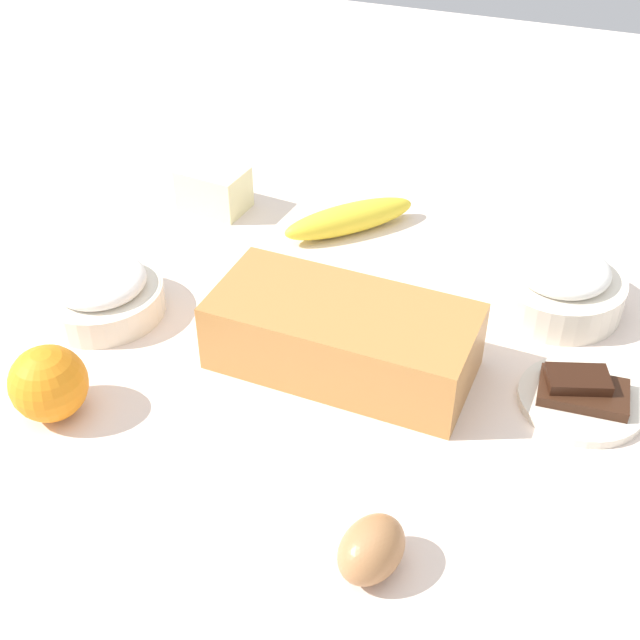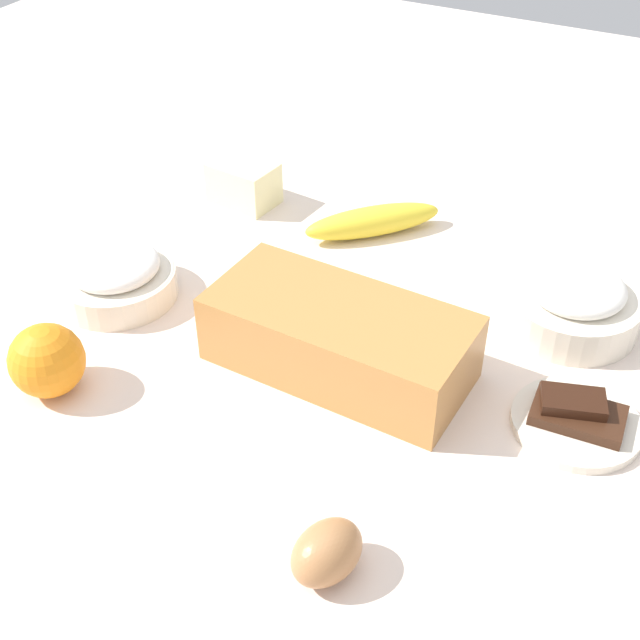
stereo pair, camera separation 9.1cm
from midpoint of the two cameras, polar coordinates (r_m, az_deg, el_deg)
name	(u,v)px [view 1 (the left image)]	position (r m, az deg, el deg)	size (l,w,h in m)	color
ground_plane	(320,355)	(0.94, -2.77, -2.51)	(2.40, 2.40, 0.02)	beige
loaf_pan	(343,335)	(0.89, -1.38, -1.17)	(0.29, 0.14, 0.08)	#B77A3D
flour_bowl	(560,284)	(1.00, 13.61, 2.30)	(0.15, 0.15, 0.07)	silver
sugar_bowl	(101,292)	(1.02, -17.26, 1.77)	(0.14, 0.14, 0.06)	silver
banana	(350,218)	(1.13, -0.29, 6.89)	(0.19, 0.04, 0.04)	yellow
orange_fruit	(49,383)	(0.89, -20.91, -4.19)	(0.08, 0.08, 0.08)	orange
butter_block	(214,189)	(1.19, -9.48, 8.77)	(0.09, 0.06, 0.06)	#F4EDB2
egg_near_butter	(371,549)	(0.71, -0.22, -15.59)	(0.05, 0.05, 0.07)	#AA7245
chocolate_plate	(581,396)	(0.89, 14.68, -5.17)	(0.13, 0.13, 0.03)	silver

